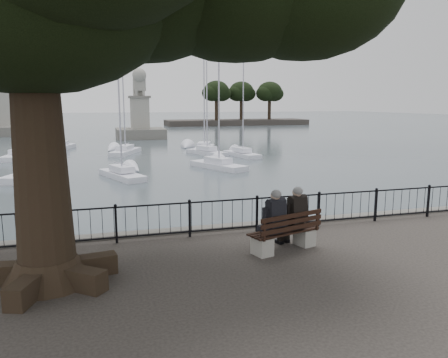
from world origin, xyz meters
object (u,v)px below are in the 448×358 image
object	(u,v)px
person_right	(293,219)
lion_monument	(140,121)
bench	(285,237)
person_left	(272,223)

from	to	relation	value
person_right	lion_monument	xyz separation A→B (m)	(0.60, 49.01, 0.56)
bench	person_left	bearing A→B (deg)	179.49
person_left	person_right	distance (m)	0.70
person_right	lion_monument	bearing A→B (deg)	89.30
lion_monument	bench	bearing A→B (deg)	-91.04
bench	person_left	size ratio (longest dim) A/B	1.25
person_left	lion_monument	distance (m)	49.23
bench	lion_monument	world-z (taller)	lion_monument
bench	person_right	xyz separation A→B (m)	(0.29, 0.20, 0.39)
person_left	person_right	size ratio (longest dim) A/B	1.00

